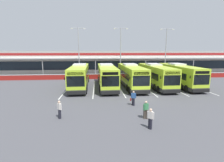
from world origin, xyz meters
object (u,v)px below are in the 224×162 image
object	(u,v)px
coach_bus_centre	(131,76)
lamp_post_centre	(121,49)
coach_bus_leftmost	(80,76)
coach_bus_rightmost	(179,75)
pedestrian_approaching_bus	(59,109)
pedestrian_with_handbag	(133,98)
pedestrian_child	(150,118)
lamp_post_west	(79,49)
coach_bus_left_centre	(107,76)
lamp_post_east	(166,49)
pedestrian_near_bin	(146,109)
coach_bus_right_centre	(155,76)

from	to	relation	value
coach_bus_centre	lamp_post_centre	xyz separation A→B (m)	(-0.33, 10.36, 4.50)
coach_bus_leftmost	coach_bus_centre	xyz separation A→B (m)	(8.50, -0.39, 0.00)
coach_bus_centre	coach_bus_rightmost	world-z (taller)	same
pedestrian_approaching_bus	lamp_post_centre	distance (m)	25.03
coach_bus_leftmost	lamp_post_centre	bearing A→B (deg)	50.67
coach_bus_leftmost	pedestrian_with_handbag	size ratio (longest dim) A/B	7.54
pedestrian_child	lamp_post_west	distance (m)	27.82
coach_bus_left_centre	pedestrian_with_handbag	size ratio (longest dim) A/B	7.54
lamp_post_east	lamp_post_centre	bearing A→B (deg)	-178.82
coach_bus_leftmost	lamp_post_east	distance (m)	21.81
pedestrian_child	lamp_post_centre	world-z (taller)	lamp_post_centre
pedestrian_with_handbag	lamp_post_east	distance (m)	24.08
lamp_post_west	lamp_post_centre	world-z (taller)	same
pedestrian_near_bin	coach_bus_leftmost	bearing A→B (deg)	117.69
pedestrian_approaching_bus	coach_bus_left_centre	bearing A→B (deg)	69.00
coach_bus_leftmost	lamp_post_east	bearing A→B (deg)	28.52
coach_bus_right_centre	coach_bus_rightmost	xyz separation A→B (m)	(4.21, 0.12, 0.00)
coach_bus_centre	pedestrian_child	bearing A→B (deg)	-95.83
pedestrian_with_handbag	coach_bus_rightmost	bearing A→B (deg)	44.14
coach_bus_right_centre	pedestrian_child	bearing A→B (deg)	-110.69
lamp_post_west	lamp_post_east	size ratio (longest dim) A/B	1.00
pedestrian_near_bin	pedestrian_approaching_bus	xyz separation A→B (m)	(-7.53, 0.72, 0.00)
coach_bus_leftmost	lamp_post_centre	distance (m)	13.66
pedestrian_approaching_bus	lamp_post_west	xyz separation A→B (m)	(-0.82, 23.45, 5.42)
coach_bus_left_centre	pedestrian_child	size ratio (longest dim) A/B	7.54
coach_bus_centre	pedestrian_with_handbag	distance (m)	9.81
pedestrian_child	pedestrian_approaching_bus	distance (m)	7.78
coach_bus_right_centre	lamp_post_centre	distance (m)	12.16
coach_bus_left_centre	pedestrian_approaching_bus	distance (m)	13.54
lamp_post_west	coach_bus_leftmost	bearing A→B (deg)	-83.54
coach_bus_rightmost	pedestrian_near_bin	bearing A→B (deg)	-126.02
lamp_post_centre	lamp_post_east	world-z (taller)	same
pedestrian_with_handbag	lamp_post_centre	xyz separation A→B (m)	(1.34, 19.99, 5.43)
coach_bus_centre	pedestrian_child	size ratio (longest dim) A/B	7.54
lamp_post_west	pedestrian_child	bearing A→B (deg)	-72.61
coach_bus_rightmost	lamp_post_west	world-z (taller)	lamp_post_west
pedestrian_child	pedestrian_near_bin	bearing A→B (deg)	84.03
coach_bus_leftmost	coach_bus_left_centre	xyz separation A→B (m)	(4.47, -0.30, 0.00)
coach_bus_leftmost	coach_bus_left_centre	bearing A→B (deg)	-3.85
coach_bus_left_centre	coach_bus_right_centre	world-z (taller)	same
coach_bus_centre	pedestrian_approaching_bus	world-z (taller)	coach_bus_centre
coach_bus_rightmost	coach_bus_right_centre	bearing A→B (deg)	-178.40
coach_bus_leftmost	pedestrian_near_bin	world-z (taller)	coach_bus_leftmost
coach_bus_left_centre	coach_bus_right_centre	xyz separation A→B (m)	(8.21, -0.08, 0.00)
lamp_post_west	coach_bus_rightmost	bearing A→B (deg)	-30.86
coach_bus_leftmost	pedestrian_near_bin	xyz separation A→B (m)	(7.16, -13.64, -0.91)
coach_bus_rightmost	pedestrian_approaching_bus	xyz separation A→B (m)	(-17.26, -12.65, -0.91)
pedestrian_near_bin	lamp_post_east	bearing A→B (deg)	64.06
pedestrian_child	pedestrian_with_handbag	bearing A→B (deg)	91.35
pedestrian_with_handbag	lamp_post_west	world-z (taller)	lamp_post_west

